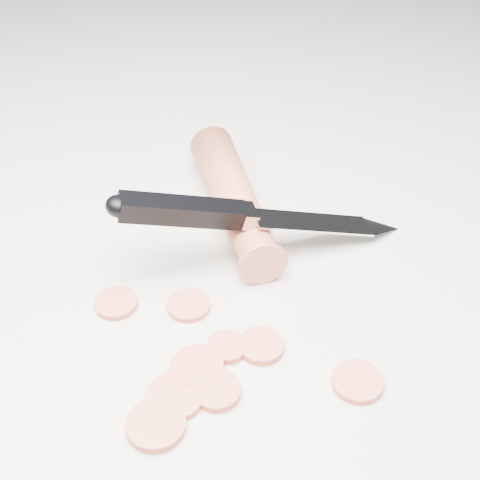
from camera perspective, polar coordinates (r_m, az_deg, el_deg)
name	(u,v)px	position (r m, az deg, el deg)	size (l,w,h in m)	color
ground	(190,316)	(0.52, -4.27, -6.49)	(2.40, 2.40, 0.00)	silver
carrot	(234,198)	(0.60, -0.50, 3.59)	(0.04, 0.04, 0.18)	#D85B3E
carrot_slice_0	(156,425)	(0.46, -7.18, -15.37)	(0.04, 0.04, 0.01)	#E06149
carrot_slice_1	(217,390)	(0.48, -1.99, -12.71)	(0.03, 0.03, 0.01)	#E06149
carrot_slice_2	(189,305)	(0.53, -4.41, -5.57)	(0.03, 0.03, 0.01)	#E06149
carrot_slice_3	(358,382)	(0.49, 10.00, -11.82)	(0.04, 0.04, 0.01)	#E06149
carrot_slice_4	(261,346)	(0.50, 1.81, -9.00)	(0.03, 0.03, 0.01)	#E06149
carrot_slice_5	(197,367)	(0.49, -3.69, -10.80)	(0.04, 0.04, 0.01)	#E06149
carrot_slice_6	(227,347)	(0.50, -1.10, -9.10)	(0.03, 0.03, 0.01)	#E06149
carrot_slice_7	(116,303)	(0.54, -10.52, -5.32)	(0.03, 0.03, 0.01)	#E06149
carrot_slice_8	(175,396)	(0.47, -5.57, -13.12)	(0.04, 0.04, 0.01)	#E06149
kitchen_knife	(264,214)	(0.55, 2.08, 2.27)	(0.26, 0.08, 0.08)	#B6B9BD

